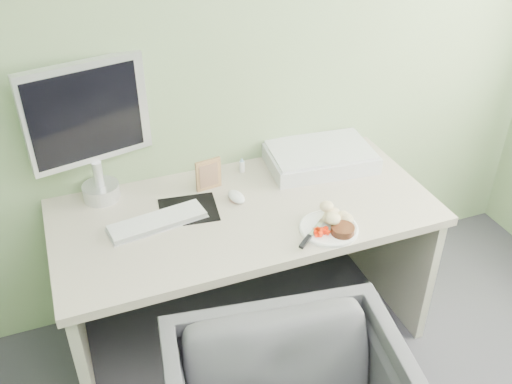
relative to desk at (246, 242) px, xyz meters
name	(u,v)px	position (x,y,z in m)	size (l,w,h in m)	color
wall_back	(212,37)	(0.00, 0.38, 0.80)	(3.50, 3.50, 0.00)	gray
desk	(246,242)	(0.00, 0.00, 0.00)	(1.60, 0.75, 0.73)	#AFA493
plate	(329,229)	(0.26, -0.26, 0.19)	(0.24, 0.24, 0.01)	white
steak	(343,230)	(0.30, -0.31, 0.21)	(0.09, 0.09, 0.03)	black
potato_pile	(333,214)	(0.30, -0.22, 0.23)	(0.11, 0.08, 0.06)	#A88151
carrot_heap	(321,230)	(0.21, -0.28, 0.21)	(0.05, 0.05, 0.04)	#FF2505
steak_knife	(309,237)	(0.15, -0.30, 0.21)	(0.17, 0.15, 0.01)	silver
mousepad	(188,210)	(-0.23, 0.07, 0.18)	(0.24, 0.21, 0.00)	black
keyboard	(157,221)	(-0.37, 0.03, 0.20)	(0.39, 0.12, 0.02)	white
computer_mouse	(236,197)	(-0.01, 0.07, 0.20)	(0.06, 0.10, 0.04)	white
photo_frame	(208,174)	(-0.10, 0.20, 0.26)	(0.12, 0.01, 0.15)	#A5854D
eyedrop_bottle	(242,165)	(0.09, 0.28, 0.22)	(0.02, 0.02, 0.07)	white
scanner	(320,157)	(0.45, 0.22, 0.22)	(0.49, 0.33, 0.08)	silver
monitor	(89,125)	(-0.55, 0.32, 0.52)	(0.50, 0.18, 0.60)	silver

